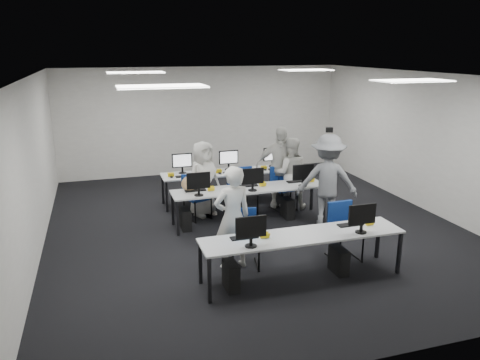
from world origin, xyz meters
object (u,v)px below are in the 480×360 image
object	(u,v)px
student_1	(290,173)
chair_4	(283,196)
chair_2	(198,205)
chair_7	(285,193)
chair_5	(193,200)
chair_6	(233,198)
chair_3	(245,199)
desk_front	(303,238)
chair_1	(344,242)
student_2	(204,179)
photographer	(327,180)
desk_mid	(250,190)
student_3	(280,167)
chair_0	(244,249)
student_0	(232,218)

from	to	relation	value
student_1	chair_4	bearing A→B (deg)	39.92
chair_2	chair_7	bearing A→B (deg)	-10.35
chair_5	chair_6	world-z (taller)	chair_6
chair_3	desk_front	bearing A→B (deg)	-92.05
chair_1	student_2	size ratio (longest dim) A/B	0.60
chair_1	photographer	world-z (taller)	photographer
desk_front	desk_mid	distance (m)	2.60
chair_4	student_1	xyz separation A→B (m)	(0.19, 0.07, 0.50)
chair_2	chair_5	size ratio (longest dim) A/B	0.97
chair_3	student_3	distance (m)	1.08
chair_6	desk_mid	bearing A→B (deg)	-88.21
chair_0	desk_front	bearing A→B (deg)	-32.10
desk_mid	chair_3	size ratio (longest dim) A/B	3.28
desk_front	chair_7	size ratio (longest dim) A/B	3.77
student_0	chair_2	bearing A→B (deg)	-95.76
chair_4	chair_5	size ratio (longest dim) A/B	1.03
chair_2	chair_7	xyz separation A→B (m)	(2.14, 0.34, -0.02)
chair_4	chair_6	world-z (taller)	chair_4
chair_2	chair_3	distance (m)	1.08
chair_5	student_2	xyz separation A→B (m)	(0.21, -0.18, 0.52)
chair_4	student_3	size ratio (longest dim) A/B	0.52
desk_mid	chair_5	xyz separation A→B (m)	(-1.02, 0.87, -0.39)
desk_front	chair_0	xyz separation A→B (m)	(-0.73, 0.68, -0.38)
photographer	chair_4	bearing A→B (deg)	-44.30
chair_6	chair_5	bearing A→B (deg)	163.55
chair_4	student_2	size ratio (longest dim) A/B	0.59
desk_front	chair_4	xyz separation A→B (m)	(0.97, 3.15, -0.38)
student_2	chair_6	bearing A→B (deg)	-19.14
chair_6	chair_0	bearing A→B (deg)	-111.02
desk_mid	student_0	world-z (taller)	student_0
desk_mid	student_2	world-z (taller)	student_2
desk_front	chair_2	bearing A→B (deg)	107.51
chair_3	chair_7	size ratio (longest dim) A/B	1.15
chair_5	student_0	distance (m)	2.84
chair_0	chair_1	bearing A→B (deg)	3.49
chair_3	chair_6	bearing A→B (deg)	146.01
desk_mid	chair_0	bearing A→B (deg)	-110.70
desk_front	student_3	xyz separation A→B (m)	(0.96, 3.37, 0.24)
chair_1	chair_4	world-z (taller)	chair_1
student_0	student_2	distance (m)	2.60
chair_3	chair_5	world-z (taller)	chair_3
desk_front	student_2	distance (m)	3.39
student_0	student_1	xyz separation A→B (m)	(2.08, 2.53, -0.06)
student_0	chair_0	bearing A→B (deg)	169.70
desk_mid	student_1	bearing A→B (deg)	28.14
photographer	desk_front	bearing A→B (deg)	77.58
chair_2	desk_mid	bearing A→B (deg)	-47.39
chair_0	chair_1	size ratio (longest dim) A/B	0.97
chair_1	chair_3	bearing A→B (deg)	107.14
chair_7	photographer	bearing A→B (deg)	-68.15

